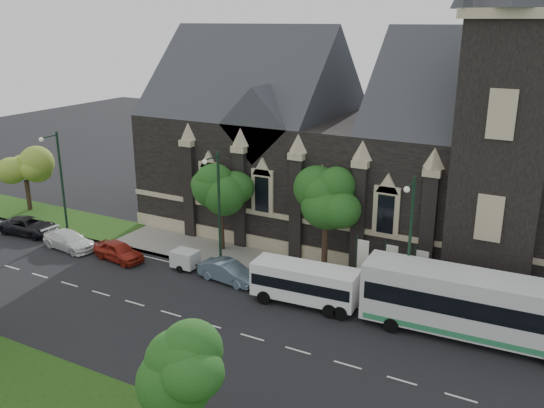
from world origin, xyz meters
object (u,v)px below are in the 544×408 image
Objects in this scene: tree_walk_far at (27,165)px; sedan at (228,272)px; tree_walk_right at (330,197)px; tree_walk_left at (224,182)px; car_far_black at (29,226)px; street_lamp_mid at (218,205)px; street_lamp_near at (409,239)px; banner_flag_left at (360,258)px; banner_flag_center at (389,263)px; tour_coach at (481,306)px; banner_flag_right at (419,269)px; street_lamp_far at (59,177)px; car_far_red at (119,251)px; shuttle_bus at (305,282)px; box_trailer at (185,259)px; tree_park_east at (202,362)px; car_far_white at (69,240)px.

tree_walk_far is 1.38× the size of sedan.
tree_walk_left is (-9.01, -0.01, -0.08)m from tree_walk_right.
street_lamp_mid is at bearing -90.53° from car_far_black.
street_lamp_near reaches higher than banner_flag_left.
tree_walk_far reaches higher than banner_flag_center.
tree_walk_right is 31.06m from tree_walk_far.
street_lamp_mid reaches higher than tree_walk_far.
banner_flag_right is at bearing 143.93° from tour_coach.
car_far_red is (8.10, -2.12, -4.36)m from street_lamp_far.
tour_coach is 1.92× the size of shuttle_bus.
street_lamp_mid reaches higher than banner_flag_left.
banner_flag_left is 13.07m from box_trailer.
tree_walk_far is at bearing -179.01° from tree_walk_right.
sedan is (-12.37, -1.29, -4.36)m from street_lamp_near.
street_lamp_mid is (23.82, -3.08, 0.49)m from tree_walk_far.
banner_flag_right reaches higher than tour_coach.
banner_flag_right is 1.47× the size of box_trailer.
street_lamp_near is at bearing 3.44° from box_trailer.
street_lamp_near is 1.00× the size of street_lamp_far.
tree_walk_right is (-2.96, 20.04, 1.20)m from tree_park_east.
street_lamp_far reaches higher than car_far_white.
banner_flag_center is 0.88× the size of sedan.
street_lamp_far reaches higher than banner_flag_right.
car_far_white is (-21.02, -0.47, -0.84)m from shuttle_bus.
shuttle_bus reaches higher than car_far_black.
tour_coach is 5.03× the size of box_trailer.
tree_park_east is 15.11m from shuttle_bus.
banner_flag_center reaches higher than sedan.
street_lamp_far reaches higher than banner_flag_left.
street_lamp_mid is 4.83m from sedan.
tree_park_east is 0.88× the size of shuttle_bus.
car_far_white is at bearing -170.66° from banner_flag_center.
car_far_red reaches higher than sedan.
banner_flag_center is at bearing -71.31° from car_far_red.
street_lamp_mid is 10.81m from banner_flag_left.
tree_park_east is 0.46× the size of tour_coach.
tree_walk_right is at bearing 150.90° from banner_flag_left.
tree_walk_far is 7.88m from car_far_black.
banner_flag_right is at bearing -1.77° from tree_walk_far.
tour_coach is at bearing 0.02° from box_trailer.
car_far_red is at bearing -168.71° from banner_flag_center.
street_lamp_near is at bearing -79.83° from car_far_white.
street_lamp_far reaches higher than sedan.
tree_walk_right is at bearing -61.80° from car_far_red.
shuttle_bus is 10.33m from box_trailer.
tree_park_east is 1.57× the size of banner_flag_center.
car_far_black is (-26.64, 0.30, -0.83)m from shuttle_bus.
banner_flag_center is (12.29, 1.91, -2.73)m from street_lamp_mid.
street_lamp_near is 1.26× the size of shuttle_bus.
shuttle_bus is 15.84m from car_far_red.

